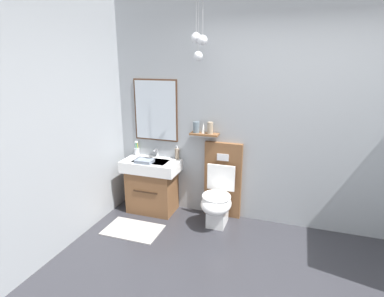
{
  "coord_description": "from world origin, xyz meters",
  "views": [
    {
      "loc": [
        -0.02,
        -2.09,
        2.03
      ],
      "look_at": [
        -1.22,
        1.43,
        0.93
      ],
      "focal_mm": 29.18,
      "sensor_mm": 36.0,
      "label": 1
    }
  ],
  "objects": [
    {
      "name": "vanity_sink_left",
      "position": [
        -1.79,
        1.43,
        0.38
      ],
      "size": [
        0.74,
        0.45,
        0.72
      ],
      "color": "brown",
      "rests_on": "ground"
    },
    {
      "name": "toilet",
      "position": [
        -0.85,
        1.42,
        0.38
      ],
      "size": [
        0.48,
        0.63,
        1.0
      ],
      "color": "brown",
      "rests_on": "ground"
    },
    {
      "name": "wall_left",
      "position": [
        -2.37,
        0.0,
        1.37
      ],
      "size": [
        0.12,
        3.47,
        2.74
      ],
      "primitive_type": "cube",
      "color": "#999EA3",
      "rests_on": "ground"
    },
    {
      "name": "bath_mat",
      "position": [
        -1.79,
        0.86,
        0.01
      ],
      "size": [
        0.68,
        0.44,
        0.01
      ],
      "primitive_type": "cube",
      "color": "#9E9993",
      "rests_on": "ground"
    },
    {
      "name": "folded_hand_towel",
      "position": [
        -1.83,
        1.31,
        0.74
      ],
      "size": [
        0.22,
        0.16,
        0.04
      ],
      "primitive_type": "cube",
      "color": "gray",
      "rests_on": "vanity_sink_left"
    },
    {
      "name": "toothbrush_cup",
      "position": [
        -2.08,
        1.58,
        0.78
      ],
      "size": [
        0.07,
        0.07,
        0.21
      ],
      "color": "silver",
      "rests_on": "vanity_sink_left"
    },
    {
      "name": "tap_on_left_sink",
      "position": [
        -1.79,
        1.59,
        0.79
      ],
      "size": [
        0.03,
        0.13,
        0.11
      ],
      "color": "silver",
      "rests_on": "vanity_sink_left"
    },
    {
      "name": "soap_dispenser",
      "position": [
        -1.49,
        1.59,
        0.8
      ],
      "size": [
        0.06,
        0.06,
        0.18
      ],
      "color": "gray",
      "rests_on": "vanity_sink_left"
    },
    {
      "name": "wall_back",
      "position": [
        -0.02,
        1.67,
        1.37
      ],
      "size": [
        4.87,
        0.57,
        2.74
      ],
      "color": "#999EA3",
      "rests_on": "ground"
    }
  ]
}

